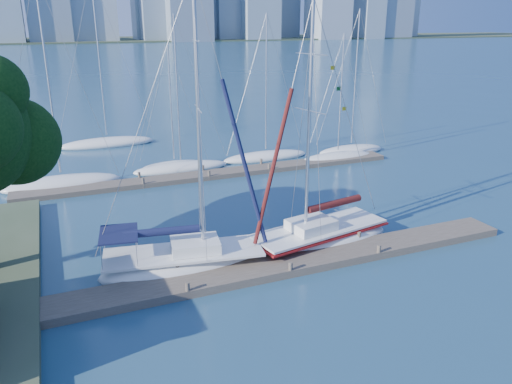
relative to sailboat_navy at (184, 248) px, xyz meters
name	(u,v)px	position (x,y,z in m)	size (l,w,h in m)	color
ground	(282,269)	(4.44, -1.82, -1.14)	(700.00, 700.00, 0.00)	navy
near_dock	(282,266)	(4.44, -1.82, -0.94)	(26.00, 2.00, 0.40)	#494035
far_dock	(218,174)	(6.44, 14.18, -0.96)	(30.00, 1.80, 0.36)	#494035
far_shore	(58,41)	(4.44, 318.18, -1.14)	(800.00, 100.00, 1.50)	#38472D
sailboat_navy	(184,248)	(0.00, 0.00, 0.00)	(8.54, 3.94, 14.11)	white
sailboat_maroon	(319,226)	(7.54, 0.09, -0.11)	(8.69, 4.21, 13.23)	white
bg_boat_0	(62,183)	(-5.02, 15.97, -0.84)	(8.75, 5.30, 14.99)	white
bg_boat_1	(175,166)	(3.75, 17.52, -0.92)	(5.77, 3.24, 10.21)	white
bg_boat_2	(181,168)	(4.13, 16.81, -0.90)	(7.84, 2.30, 12.41)	white
bg_boat_3	(266,156)	(11.91, 17.41, -0.90)	(8.09, 3.43, 12.50)	white
bg_boat_4	(338,157)	(17.63, 14.75, -0.91)	(7.19, 3.12, 10.90)	white
bg_boat_5	(351,150)	(20.07, 16.43, -0.88)	(6.87, 3.87, 12.88)	white
bg_boat_6	(107,143)	(-0.40, 27.85, -0.84)	(9.25, 4.78, 16.02)	white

